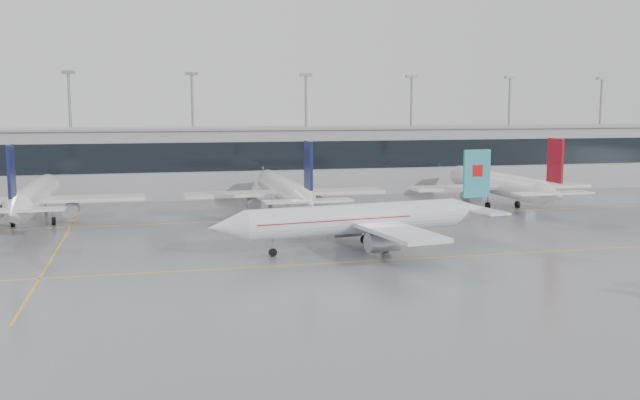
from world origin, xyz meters
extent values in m
plane|color=slate|center=(0.00, 0.00, 0.00)|extent=(320.00, 320.00, 0.00)
cube|color=gold|center=(0.00, 0.00, 0.01)|extent=(120.00, 0.25, 0.01)
cube|color=gold|center=(0.00, 30.00, 0.01)|extent=(120.00, 0.25, 0.01)
cube|color=gold|center=(-30.00, 15.00, 0.01)|extent=(0.25, 60.00, 0.01)
cube|color=#969699|center=(0.00, 62.00, 6.00)|extent=(180.00, 15.00, 12.00)
cube|color=black|center=(0.00, 54.45, 7.50)|extent=(180.00, 0.20, 5.00)
cube|color=gray|center=(0.00, 62.00, 12.20)|extent=(182.00, 16.00, 0.40)
cylinder|color=gray|center=(-33.00, 68.00, 11.00)|extent=(0.50, 0.50, 22.00)
cube|color=gray|center=(-33.00, 68.00, 22.30)|extent=(2.40, 1.00, 0.60)
cylinder|color=gray|center=(-11.00, 68.00, 11.00)|extent=(0.50, 0.50, 22.00)
cube|color=gray|center=(-11.00, 68.00, 22.30)|extent=(2.40, 1.00, 0.60)
cylinder|color=gray|center=(11.00, 68.00, 11.00)|extent=(0.50, 0.50, 22.00)
cube|color=gray|center=(11.00, 68.00, 22.30)|extent=(2.40, 1.00, 0.60)
cylinder|color=gray|center=(33.00, 68.00, 11.00)|extent=(0.50, 0.50, 22.00)
cube|color=gray|center=(33.00, 68.00, 22.30)|extent=(2.40, 1.00, 0.60)
cylinder|color=gray|center=(55.00, 68.00, 11.00)|extent=(0.50, 0.50, 22.00)
cube|color=gray|center=(55.00, 68.00, 22.30)|extent=(2.40, 1.00, 0.60)
cylinder|color=gray|center=(77.00, 68.00, 11.00)|extent=(0.50, 0.50, 22.00)
cube|color=gray|center=(77.00, 68.00, 22.30)|extent=(2.40, 1.00, 0.60)
cylinder|color=silver|center=(2.63, 6.10, 3.54)|extent=(25.73, 6.99, 3.35)
cone|color=silver|center=(-11.98, 3.97, 3.54)|extent=(4.44, 3.89, 3.35)
cone|color=silver|center=(18.02, 8.34, 3.54)|extent=(6.02, 4.12, 3.35)
cube|color=silver|center=(4.11, 6.32, 3.14)|extent=(8.93, 28.08, 0.45)
cube|color=silver|center=(18.22, 8.37, 3.84)|extent=(4.30, 10.92, 0.25)
cube|color=teal|center=(18.42, 8.40, 8.07)|extent=(3.61, 0.87, 5.71)
cylinder|color=#90919D|center=(4.31, 1.49, 1.64)|extent=(3.87, 2.60, 2.10)
cylinder|color=#90919D|center=(2.93, 10.99, 1.64)|extent=(3.87, 2.60, 2.10)
cylinder|color=gray|center=(-7.03, 4.69, 1.16)|extent=(0.20, 0.20, 1.42)
cylinder|color=black|center=(-7.03, 4.69, 0.45)|extent=(0.93, 0.43, 0.90)
cylinder|color=gray|center=(5.48, 3.89, 1.26)|extent=(0.24, 0.24, 1.42)
cylinder|color=black|center=(5.48, 3.89, 0.55)|extent=(1.15, 0.60, 1.10)
cylinder|color=gray|center=(4.73, 9.03, 1.26)|extent=(0.24, 0.24, 1.42)
cylinder|color=black|center=(4.73, 9.03, 0.55)|extent=(1.15, 0.60, 1.10)
cube|color=#B70F0F|center=(18.42, 8.40, 8.42)|extent=(1.45, 0.65, 1.40)
cube|color=#B70F0F|center=(-0.34, 5.67, 3.74)|extent=(18.30, 5.94, 0.12)
cylinder|color=white|center=(-35.00, 35.00, 3.80)|extent=(3.59, 27.36, 3.59)
cone|color=white|center=(-35.00, 50.68, 3.80)|extent=(3.59, 4.00, 3.59)
cone|color=white|center=(-35.00, 18.52, 3.80)|extent=(3.59, 5.60, 3.59)
cube|color=white|center=(-35.00, 33.50, 3.40)|extent=(29.64, 5.00, 0.45)
cube|color=white|center=(-35.00, 18.32, 4.10)|extent=(11.40, 2.80, 0.25)
cube|color=#121846|center=(-35.00, 18.12, 8.66)|extent=(0.35, 3.60, 6.12)
cylinder|color=#90919D|center=(-30.20, 34.00, 1.90)|extent=(2.10, 3.60, 2.10)
cylinder|color=gray|center=(-35.00, 45.68, 1.23)|extent=(0.20, 0.20, 1.56)
cylinder|color=black|center=(-35.00, 45.68, 0.45)|extent=(0.30, 0.90, 0.90)
cylinder|color=gray|center=(-37.60, 32.50, 1.33)|extent=(0.24, 0.24, 1.56)
cylinder|color=black|center=(-37.60, 32.50, 0.55)|extent=(0.45, 1.10, 1.10)
cylinder|color=gray|center=(-32.40, 32.50, 1.33)|extent=(0.24, 0.24, 1.56)
cylinder|color=black|center=(-32.40, 32.50, 0.55)|extent=(0.45, 1.10, 1.10)
cylinder|color=white|center=(0.00, 35.00, 3.80)|extent=(3.59, 27.36, 3.59)
cone|color=white|center=(0.00, 50.68, 3.80)|extent=(3.59, 4.00, 3.59)
cone|color=white|center=(0.00, 18.52, 3.80)|extent=(3.59, 5.60, 3.59)
cube|color=white|center=(0.00, 33.50, 3.40)|extent=(29.64, 5.00, 0.45)
cube|color=white|center=(0.00, 18.32, 4.10)|extent=(11.40, 2.80, 0.25)
cube|color=#121846|center=(0.00, 18.12, 8.66)|extent=(0.35, 3.60, 6.12)
cylinder|color=#90919D|center=(-4.80, 34.00, 1.90)|extent=(2.10, 3.60, 2.10)
cylinder|color=#90919D|center=(4.80, 34.00, 1.90)|extent=(2.10, 3.60, 2.10)
cylinder|color=gray|center=(0.00, 45.68, 1.23)|extent=(0.20, 0.20, 1.56)
cylinder|color=black|center=(0.00, 45.68, 0.45)|extent=(0.30, 0.90, 0.90)
cylinder|color=gray|center=(-2.60, 32.50, 1.33)|extent=(0.24, 0.24, 1.56)
cylinder|color=black|center=(-2.60, 32.50, 0.55)|extent=(0.45, 1.10, 1.10)
cylinder|color=gray|center=(2.60, 32.50, 1.33)|extent=(0.24, 0.24, 1.56)
cylinder|color=black|center=(2.60, 32.50, 0.55)|extent=(0.45, 1.10, 1.10)
cylinder|color=white|center=(35.00, 35.00, 3.80)|extent=(3.59, 27.36, 3.59)
cone|color=white|center=(35.00, 50.68, 3.80)|extent=(3.59, 4.00, 3.59)
cone|color=white|center=(35.00, 18.52, 3.80)|extent=(3.59, 5.60, 3.59)
cube|color=white|center=(35.00, 33.50, 3.40)|extent=(29.64, 5.00, 0.45)
cube|color=white|center=(35.00, 18.32, 4.10)|extent=(11.40, 2.80, 0.25)
cube|color=maroon|center=(35.00, 18.12, 8.66)|extent=(0.35, 3.60, 6.12)
cylinder|color=#90919D|center=(30.20, 34.00, 1.90)|extent=(2.10, 3.60, 2.10)
cylinder|color=#90919D|center=(39.80, 34.00, 1.90)|extent=(2.10, 3.60, 2.10)
cylinder|color=gray|center=(35.00, 45.68, 1.23)|extent=(0.20, 0.20, 1.56)
cylinder|color=black|center=(35.00, 45.68, 0.45)|extent=(0.30, 0.90, 0.90)
cylinder|color=gray|center=(32.40, 32.50, 1.33)|extent=(0.24, 0.24, 1.56)
cylinder|color=black|center=(32.40, 32.50, 0.55)|extent=(0.45, 1.10, 1.10)
cylinder|color=gray|center=(37.60, 32.50, 1.33)|extent=(0.24, 0.24, 1.56)
cylinder|color=black|center=(37.60, 32.50, 0.55)|extent=(0.45, 1.10, 1.10)
camera|label=1|loc=(-20.12, -69.40, 15.77)|focal=40.00mm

